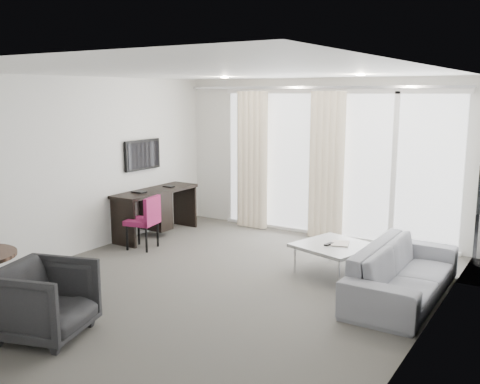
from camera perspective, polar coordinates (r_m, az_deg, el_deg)
The scene contains 24 objects.
floor at distance 6.73m, azimuth -2.77°, elevation -10.05°, with size 5.00×6.00×0.00m, color #514E48.
ceiling at distance 6.30m, azimuth -2.99°, elevation 12.66°, with size 5.00×6.00×0.00m, color white.
wall_left at distance 8.08m, azimuth -17.55°, elevation 2.47°, with size 0.00×6.00×2.60m, color silver.
wall_right at distance 5.38m, azimuth 19.48°, elevation -1.51°, with size 0.00×6.00×2.60m, color silver.
window_panel at distance 8.87m, azimuth 9.93°, elevation 2.84°, with size 4.00×0.02×2.38m, color white, non-canonical shape.
window_frame at distance 8.85m, azimuth 9.90°, elevation 2.83°, with size 4.10×0.06×2.44m, color white, non-canonical shape.
curtain_left at distance 9.37m, azimuth 1.31°, elevation 3.40°, with size 0.60×0.20×2.38m, color beige, non-canonical shape.
curtain_right at distance 8.73m, azimuth 9.22°, elevation 2.75°, with size 0.60×0.20×2.38m, color beige, non-canonical shape.
curtain_track at distance 8.76m, azimuth 7.93°, elevation 11.00°, with size 4.80×0.04×0.04m, color #B2B2B7, non-canonical shape.
downlight_a at distance 8.13m, azimuth -1.63°, elevation 12.13°, with size 0.12×0.12×0.02m, color #FFE0B2.
downlight_b at distance 7.18m, azimuth 12.75°, elevation 12.08°, with size 0.12×0.12×0.02m, color #FFE0B2.
desk at distance 9.07m, azimuth -8.93°, elevation -2.18°, with size 0.52×1.65×0.77m, color black, non-canonical shape.
tv at distance 9.03m, azimuth -10.36°, elevation 3.93°, with size 0.05×0.80×0.50m, color black, non-canonical shape.
desk_chair at distance 8.32m, azimuth -10.41°, elevation -3.19°, with size 0.45×0.42×0.83m, color maroon, non-canonical shape.
tub_armchair at distance 5.65m, azimuth -20.04°, elevation -10.84°, with size 0.79×0.81×0.74m, color black.
coffee_table at distance 7.23m, azimuth 10.02°, elevation -7.05°, with size 0.89×0.89×0.40m, color gray, non-canonical shape.
remote at distance 7.15m, azimuth 9.45°, elevation -5.90°, with size 0.05×0.16×0.02m, color black, non-canonical shape.
magazine at distance 7.21m, azimuth 10.63°, elevation -5.80°, with size 0.24×0.30×0.02m, color gray, non-canonical shape.
sofa at distance 6.58m, azimuth 17.04°, elevation -8.15°, with size 2.12×0.83×0.62m, color slate.
terrace_slab at distance 10.49m, azimuth 12.89°, elevation -3.08°, with size 5.60×3.00×0.12m, color #4D4D50.
rattan_chair_a at distance 10.30m, azimuth 18.23°, elevation -0.75°, with size 0.60×0.60×0.88m, color brown, non-canonical shape.
rattan_chair_b at distance 9.68m, azimuth 19.07°, elevation -1.74°, with size 0.55×0.55×0.80m, color brown, non-canonical shape.
rattan_table at distance 9.64m, azimuth 17.91°, elevation -2.72°, with size 0.48×0.48×0.48m, color brown, non-canonical shape.
balustrade at distance 11.74m, azimuth 15.38°, elevation 1.03°, with size 5.50×0.06×1.05m, color #B2B2B7, non-canonical shape.
Camera 1 is at (3.63, -5.15, 2.37)m, focal length 40.00 mm.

